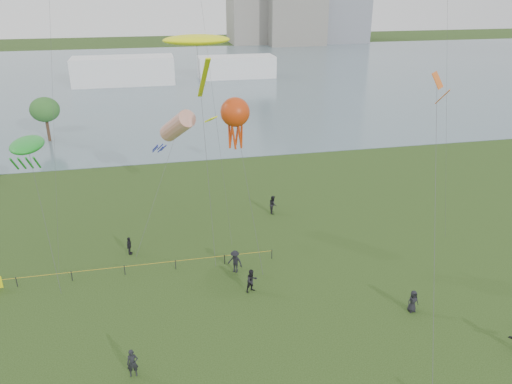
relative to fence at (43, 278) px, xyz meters
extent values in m
cube|color=slate|center=(15.88, 85.88, -0.53)|extent=(400.00, 120.00, 0.08)
cube|color=gray|center=(47.88, 153.88, 13.45)|extent=(16.00, 18.00, 28.00)
cube|color=white|center=(3.88, 80.88, 2.45)|extent=(22.00, 8.00, 6.00)
cube|color=white|center=(29.88, 83.88, 1.95)|extent=(18.00, 7.00, 5.00)
cylinder|color=#3C281B|center=(-5.56, 38.89, 0.89)|extent=(0.44, 0.44, 2.89)
ellipsoid|color=#346C2A|center=(-5.56, 38.89, 4.13)|extent=(4.11, 4.11, 3.47)
cylinder|color=black|center=(-1.88, 0.00, -0.13)|extent=(0.07, 0.07, 0.85)
cylinder|color=black|center=(2.12, 0.00, -0.13)|extent=(0.07, 0.07, 0.85)
cylinder|color=black|center=(6.12, 0.00, -0.13)|extent=(0.07, 0.07, 0.85)
cylinder|color=black|center=(10.12, 0.00, -0.13)|extent=(0.07, 0.07, 0.85)
cylinder|color=black|center=(14.12, 0.00, -0.13)|extent=(0.07, 0.07, 0.85)
cylinder|color=black|center=(18.12, 0.00, -0.13)|extent=(0.07, 0.07, 0.85)
cylinder|color=gold|center=(6.12, 0.00, 0.19)|extent=(24.00, 0.03, 0.03)
imported|color=black|center=(15.51, -4.35, 0.37)|extent=(1.09, 0.97, 1.86)
imported|color=black|center=(14.76, -1.41, 0.40)|extent=(1.42, 1.32, 1.92)
imported|color=black|center=(6.44, 3.27, 0.24)|extent=(0.64, 1.00, 1.59)
imported|color=black|center=(26.09, -9.09, 0.27)|extent=(0.83, 0.57, 1.66)
imported|color=black|center=(6.94, -11.37, 0.35)|extent=(0.68, 0.47, 1.81)
imported|color=black|center=(20.35, 8.67, 0.37)|extent=(0.84, 1.01, 1.86)
cylinder|color=#3F3F42|center=(13.29, 3.15, 8.01)|extent=(0.11, 6.92, 17.13)
ellipsoid|color=#F6FF0D|center=(13.25, 6.61, 16.57)|extent=(5.47, 3.42, 0.85)
cube|color=#F6FF0D|center=(13.25, 2.41, 14.17)|extent=(0.36, 6.98, 4.09)
cube|color=#F6FF0D|center=(13.25, -1.39, 12.07)|extent=(0.95, 0.95, 0.42)
cylinder|color=#3F3F42|center=(9.17, 5.80, 4.16)|extent=(4.49, 6.36, 9.45)
cylinder|color=red|center=(11.40, 8.96, 8.88)|extent=(3.48, 4.97, 3.67)
cylinder|color=#191DB2|center=(10.00, 7.76, 7.28)|extent=(0.60, 1.13, 0.88)
cylinder|color=#191DB2|center=(9.73, 8.14, 7.28)|extent=(0.60, 1.13, 0.88)
cylinder|color=#191DB2|center=(9.28, 8.00, 7.28)|extent=(0.60, 1.13, 0.88)
cylinder|color=#191DB2|center=(9.28, 7.52, 7.28)|extent=(0.60, 1.13, 0.88)
cylinder|color=#191DB2|center=(9.73, 7.38, 7.28)|extent=(0.60, 1.13, 0.88)
cylinder|color=#3F3F42|center=(0.43, 1.97, 4.20)|extent=(2.22, 7.32, 9.53)
ellipsoid|color=#1B9525|center=(-0.67, 5.61, 8.96)|extent=(2.56, 4.60, 0.89)
cylinder|color=#1B9525|center=(-1.47, 4.01, 7.96)|extent=(0.16, 1.79, 1.54)
cylinder|color=#1B9525|center=(-0.92, 4.01, 7.96)|extent=(0.16, 1.79, 1.54)
cylinder|color=#1B9525|center=(-0.37, 4.01, 7.96)|extent=(0.16, 1.79, 1.54)
cylinder|color=#1B9525|center=(0.18, 4.01, 7.96)|extent=(0.16, 1.79, 1.54)
cylinder|color=#3F3F42|center=(16.25, 0.23, 5.44)|extent=(1.19, 5.10, 12.00)
sphere|color=#C3380E|center=(15.67, 2.77, 11.44)|extent=(2.33, 2.33, 2.33)
cylinder|color=#C3380E|center=(16.17, 2.77, 9.84)|extent=(0.18, 0.54, 2.60)
cylinder|color=#C3380E|center=(15.92, 3.20, 9.84)|extent=(0.49, 0.36, 2.61)
cylinder|color=#C3380E|center=(15.42, 3.20, 9.84)|extent=(0.49, 0.36, 2.61)
cylinder|color=#C3380E|center=(15.17, 2.77, 9.84)|extent=(0.18, 0.54, 2.60)
cylinder|color=#C3380E|center=(15.42, 2.33, 9.84)|extent=(0.49, 0.36, 2.61)
cylinder|color=#C3380E|center=(15.92, 2.33, 9.84)|extent=(0.49, 0.36, 2.61)
cylinder|color=#3F3F42|center=(25.87, -10.62, 6.96)|extent=(6.87, 15.05, 15.04)
cube|color=orange|center=(29.29, -3.11, 14.47)|extent=(1.34, 1.34, 1.10)
cylinder|color=orange|center=(29.29, -4.01, 13.47)|extent=(0.08, 1.58, 1.35)
camera|label=1|loc=(9.23, -35.30, 21.03)|focal=35.00mm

